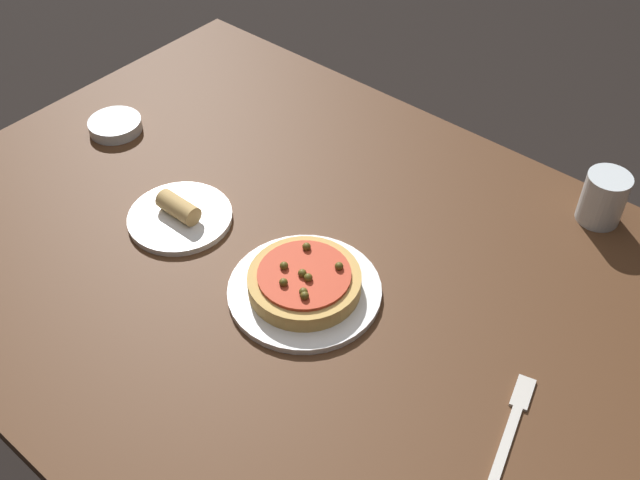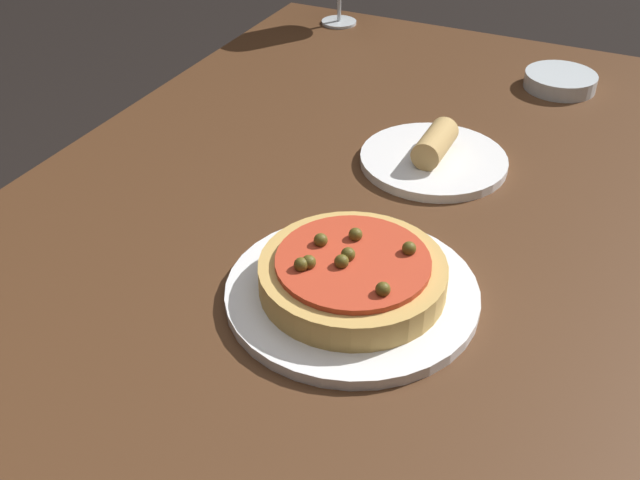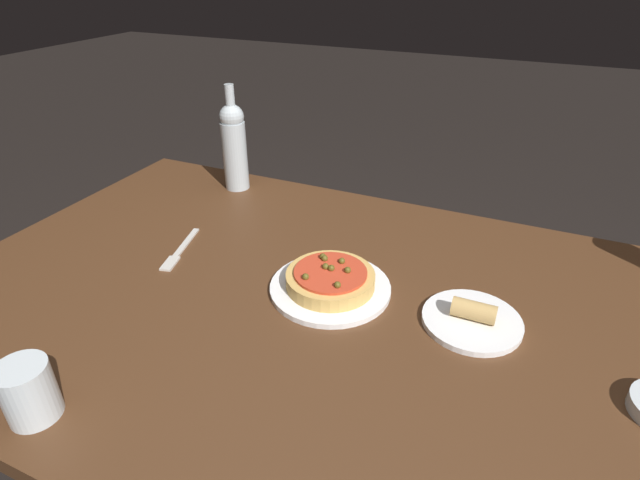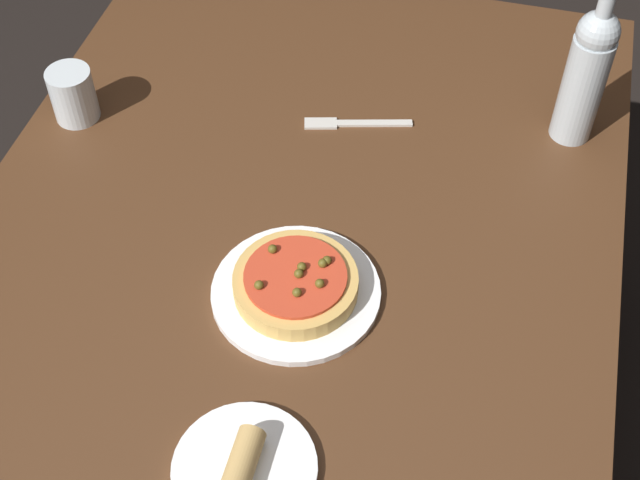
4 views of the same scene
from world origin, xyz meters
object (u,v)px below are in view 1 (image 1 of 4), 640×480
Objects in this scene: water_cup at (603,198)px; pizza at (304,281)px; fork at (513,421)px; dinner_plate at (305,291)px; side_bowl at (115,125)px; side_plate at (180,215)px; dining_table at (330,311)px.

pizza is at bearing -120.77° from water_cup.
pizza is 0.98× the size of fork.
side_bowl is at bearing 171.49° from dinner_plate.
side_plate reaches higher than side_bowl.
fork is (0.36, -0.04, 0.07)m from dining_table.
pizza is at bearing 2.21° from side_plate.
side_bowl is (-0.88, -0.39, -0.04)m from water_cup.
dining_table is at bearing 10.30° from side_plate.
side_plate is (0.31, -0.10, -0.00)m from side_bowl.
water_cup is 0.75m from side_plate.
side_bowl is 0.32m from side_plate.
dinner_plate reaches higher than dining_table.
water_cup is at bearing 59.23° from pizza.
pizza is at bearing -47.19° from dinner_plate.
side_plate is (-0.29, -0.01, 0.01)m from dinner_plate.
pizza reaches higher than fork.
side_bowl is 0.98m from fork.
water_cup is 0.96m from side_bowl.
dinner_plate is 0.29m from side_plate.
side_plate is (-0.31, -0.06, 0.08)m from dining_table.
side_plate is at bearing -169.70° from dining_table.
fork is (0.10, -0.47, -0.05)m from water_cup.
pizza is at bearing 76.21° from fork.
dinner_plate reaches higher than fork.
water_cup is 0.51× the size of side_plate.
dining_table is 16.48× the size of water_cup.
water_cup is at bearing 40.54° from side_plate.
water_cup is at bearing 23.89° from side_bowl.
pizza is at bearing -112.93° from dining_table.
dining_table is 8.47× the size of fork.
side_bowl is at bearing 70.45° from fork.
fork is 1.00× the size of side_plate.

